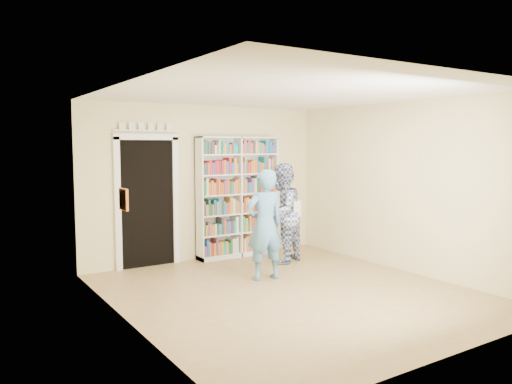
% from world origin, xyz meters
% --- Properties ---
extents(floor, '(5.00, 5.00, 0.00)m').
position_xyz_m(floor, '(0.00, 0.00, 0.00)').
color(floor, olive).
rests_on(floor, ground).
extents(ceiling, '(5.00, 5.00, 0.00)m').
position_xyz_m(ceiling, '(0.00, 0.00, 2.70)').
color(ceiling, white).
rests_on(ceiling, wall_back).
extents(wall_back, '(4.50, 0.00, 4.50)m').
position_xyz_m(wall_back, '(0.00, 2.50, 1.35)').
color(wall_back, beige).
rests_on(wall_back, floor).
extents(wall_left, '(0.00, 5.00, 5.00)m').
position_xyz_m(wall_left, '(-2.25, 0.00, 1.35)').
color(wall_left, beige).
rests_on(wall_left, floor).
extents(wall_right, '(0.00, 5.00, 5.00)m').
position_xyz_m(wall_right, '(2.25, 0.00, 1.35)').
color(wall_right, beige).
rests_on(wall_right, floor).
extents(bookshelf, '(1.57, 0.30, 2.16)m').
position_xyz_m(bookshelf, '(0.56, 2.34, 1.09)').
color(bookshelf, white).
rests_on(bookshelf, floor).
extents(doorway, '(1.10, 0.08, 2.43)m').
position_xyz_m(doorway, '(-1.10, 2.48, 1.18)').
color(doorway, black).
rests_on(doorway, floor).
extents(wall_art, '(0.03, 0.25, 0.25)m').
position_xyz_m(wall_art, '(-2.23, 0.20, 1.40)').
color(wall_art, brown).
rests_on(wall_art, wall_left).
extents(man_blue, '(0.65, 0.46, 1.66)m').
position_xyz_m(man_blue, '(0.08, 0.75, 0.83)').
color(man_blue, '#5287B7').
rests_on(man_blue, floor).
extents(man_plaid, '(1.02, 0.93, 1.71)m').
position_xyz_m(man_plaid, '(0.92, 1.49, 0.85)').
color(man_plaid, navy).
rests_on(man_plaid, floor).
extents(paper_sheet, '(0.19, 0.06, 0.28)m').
position_xyz_m(paper_sheet, '(1.08, 1.27, 0.94)').
color(paper_sheet, white).
rests_on(paper_sheet, man_plaid).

